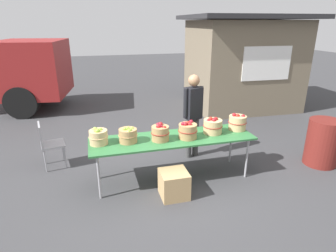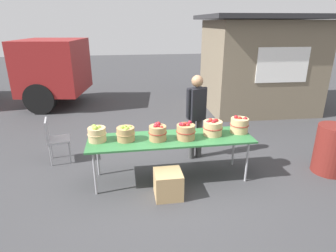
# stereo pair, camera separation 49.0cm
# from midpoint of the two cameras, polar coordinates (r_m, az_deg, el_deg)

# --- Properties ---
(ground_plane) EXTENTS (40.00, 40.00, 0.00)m
(ground_plane) POSITION_cam_midpoint_polar(r_m,az_deg,el_deg) (5.00, -1.95, -10.40)
(ground_plane) COLOR #38383A
(market_table) EXTENTS (2.70, 0.76, 0.75)m
(market_table) POSITION_cam_midpoint_polar(r_m,az_deg,el_deg) (4.68, -2.05, -2.85)
(market_table) COLOR #2D6B38
(market_table) RESTS_ON ground
(apple_basket_green_0) EXTENTS (0.30, 0.30, 0.28)m
(apple_basket_green_0) POSITION_cam_midpoint_polar(r_m,az_deg,el_deg) (4.58, -16.82, -2.12)
(apple_basket_green_0) COLOR tan
(apple_basket_green_0) RESTS_ON market_table
(apple_basket_green_1) EXTENTS (0.30, 0.30, 0.27)m
(apple_basket_green_1) POSITION_cam_midpoint_polar(r_m,az_deg,el_deg) (4.53, -11.12, -1.87)
(apple_basket_green_1) COLOR #A87F51
(apple_basket_green_1) RESTS_ON market_table
(apple_basket_red_0) EXTENTS (0.30, 0.30, 0.29)m
(apple_basket_red_0) POSITION_cam_midpoint_polar(r_m,az_deg,el_deg) (4.53, -4.67, -1.41)
(apple_basket_red_0) COLOR #A87F51
(apple_basket_red_0) RESTS_ON market_table
(apple_basket_red_1) EXTENTS (0.32, 0.32, 0.29)m
(apple_basket_red_1) POSITION_cam_midpoint_polar(r_m,az_deg,el_deg) (4.60, 0.96, -0.97)
(apple_basket_red_1) COLOR #A87F51
(apple_basket_red_1) RESTS_ON market_table
(apple_basket_red_2) EXTENTS (0.33, 0.33, 0.29)m
(apple_basket_red_2) POSITION_cam_midpoint_polar(r_m,az_deg,el_deg) (4.84, 6.13, -0.04)
(apple_basket_red_2) COLOR tan
(apple_basket_red_2) RESTS_ON market_table
(apple_basket_red_3) EXTENTS (0.32, 0.32, 0.30)m
(apple_basket_red_3) POSITION_cam_midpoint_polar(r_m,az_deg,el_deg) (5.07, 11.13, 0.68)
(apple_basket_red_3) COLOR tan
(apple_basket_red_3) RESTS_ON market_table
(vendor_adult) EXTENTS (0.42, 0.30, 1.64)m
(vendor_adult) POSITION_cam_midpoint_polar(r_m,az_deg,el_deg) (5.40, 2.47, 3.20)
(vendor_adult) COLOR #3F3F3F
(vendor_adult) RESTS_ON ground
(food_kiosk) EXTENTS (3.60, 3.02, 2.74)m
(food_kiosk) POSITION_cam_midpoint_polar(r_m,az_deg,el_deg) (9.15, 13.23, 12.37)
(food_kiosk) COLOR #726651
(food_kiosk) RESTS_ON ground
(folding_chair) EXTENTS (0.47, 0.47, 0.86)m
(folding_chair) POSITION_cam_midpoint_polar(r_m,az_deg,el_deg) (5.66, -25.27, -2.92)
(folding_chair) COLOR #99999E
(folding_chair) RESTS_ON ground
(trash_barrel) EXTENTS (0.58, 0.58, 0.87)m
(trash_barrel) POSITION_cam_midpoint_polar(r_m,az_deg,el_deg) (5.89, 26.62, -3.02)
(trash_barrel) COLOR maroon
(trash_barrel) RESTS_ON ground
(produce_crate) EXTENTS (0.42, 0.42, 0.42)m
(produce_crate) POSITION_cam_midpoint_polar(r_m,az_deg,el_deg) (4.43, -2.03, -11.66)
(produce_crate) COLOR tan
(produce_crate) RESTS_ON ground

